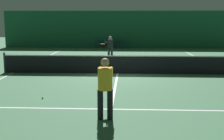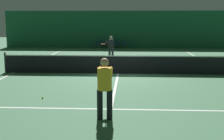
{
  "view_description": "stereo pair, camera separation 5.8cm",
  "coord_description": "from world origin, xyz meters",
  "px_view_note": "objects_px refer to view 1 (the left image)",
  "views": [
    {
      "loc": [
        0.51,
        -15.9,
        2.85
      ],
      "look_at": [
        -0.04,
        -4.9,
        1.01
      ],
      "focal_mm": 50.0,
      "sensor_mm": 36.0,
      "label": 1
    },
    {
      "loc": [
        0.57,
        -15.89,
        2.85
      ],
      "look_at": [
        -0.04,
        -4.9,
        1.01
      ],
      "focal_mm": 50.0,
      "sensor_mm": 36.0,
      "label": 2
    }
  ],
  "objects_px": {
    "tennis_net": "(118,64)",
    "player_near": "(105,84)",
    "courtside_chair_0": "(97,43)",
    "courtside_chair_4": "(123,43)",
    "courtside_chair_1": "(103,43)",
    "player_far": "(110,46)",
    "courtside_chair_2": "(110,43)",
    "courtside_chair_3": "(116,43)",
    "tennis_ball": "(43,98)"
  },
  "relations": [
    {
      "from": "tennis_net",
      "to": "player_far",
      "type": "xyz_separation_m",
      "value": [
        -0.73,
        5.7,
        0.43
      ]
    },
    {
      "from": "tennis_net",
      "to": "courtside_chair_0",
      "type": "bearing_deg",
      "value": 100.17
    },
    {
      "from": "tennis_net",
      "to": "courtside_chair_1",
      "type": "bearing_deg",
      "value": 97.6
    },
    {
      "from": "courtside_chair_1",
      "to": "courtside_chair_2",
      "type": "xyz_separation_m",
      "value": [
        0.63,
        0.0,
        0.0
      ]
    },
    {
      "from": "courtside_chair_2",
      "to": "courtside_chair_3",
      "type": "xyz_separation_m",
      "value": [
        0.63,
        0.0,
        0.0
      ]
    },
    {
      "from": "courtside_chair_2",
      "to": "player_far",
      "type": "bearing_deg",
      "value": 3.36
    },
    {
      "from": "tennis_net",
      "to": "courtside_chair_1",
      "type": "xyz_separation_m",
      "value": [
        -1.82,
        13.66,
        -0.03
      ]
    },
    {
      "from": "player_far",
      "to": "courtside_chair_1",
      "type": "xyz_separation_m",
      "value": [
        -1.1,
        7.95,
        -0.45
      ]
    },
    {
      "from": "player_far",
      "to": "tennis_ball",
      "type": "height_order",
      "value": "player_far"
    },
    {
      "from": "courtside_chair_0",
      "to": "courtside_chair_4",
      "type": "height_order",
      "value": "same"
    },
    {
      "from": "courtside_chair_0",
      "to": "courtside_chair_2",
      "type": "relative_size",
      "value": 1.0
    },
    {
      "from": "player_near",
      "to": "courtside_chair_0",
      "type": "xyz_separation_m",
      "value": [
        -2.34,
        21.02,
        -0.54
      ]
    },
    {
      "from": "tennis_net",
      "to": "player_near",
      "type": "bearing_deg",
      "value": -90.88
    },
    {
      "from": "player_far",
      "to": "tennis_ball",
      "type": "xyz_separation_m",
      "value": [
        -1.78,
        -10.95,
        -0.91
      ]
    },
    {
      "from": "courtside_chair_1",
      "to": "tennis_ball",
      "type": "xyz_separation_m",
      "value": [
        -0.69,
        -18.91,
        -0.45
      ]
    },
    {
      "from": "player_near",
      "to": "courtside_chair_0",
      "type": "bearing_deg",
      "value": 4.51
    },
    {
      "from": "tennis_ball",
      "to": "courtside_chair_4",
      "type": "bearing_deg",
      "value": 82.25
    },
    {
      "from": "player_far",
      "to": "courtside_chair_4",
      "type": "bearing_deg",
      "value": -156.95
    },
    {
      "from": "tennis_net",
      "to": "courtside_chair_2",
      "type": "distance_m",
      "value": 13.71
    },
    {
      "from": "player_near",
      "to": "courtside_chair_0",
      "type": "height_order",
      "value": "player_near"
    },
    {
      "from": "player_far",
      "to": "courtside_chair_0",
      "type": "bearing_deg",
      "value": -139.05
    },
    {
      "from": "courtside_chair_1",
      "to": "courtside_chair_4",
      "type": "height_order",
      "value": "same"
    },
    {
      "from": "tennis_net",
      "to": "courtside_chair_3",
      "type": "bearing_deg",
      "value": 92.37
    },
    {
      "from": "courtside_chair_0",
      "to": "courtside_chair_1",
      "type": "height_order",
      "value": "same"
    },
    {
      "from": "tennis_net",
      "to": "player_near",
      "type": "relative_size",
      "value": 6.82
    },
    {
      "from": "player_near",
      "to": "tennis_ball",
      "type": "relative_size",
      "value": 26.66
    },
    {
      "from": "player_far",
      "to": "courtside_chair_4",
      "type": "relative_size",
      "value": 1.92
    },
    {
      "from": "tennis_ball",
      "to": "courtside_chair_3",
      "type": "bearing_deg",
      "value": 84.12
    },
    {
      "from": "courtside_chair_1",
      "to": "player_near",
      "type": "bearing_deg",
      "value": 4.65
    },
    {
      "from": "tennis_ball",
      "to": "tennis_net",
      "type": "bearing_deg",
      "value": 64.43
    },
    {
      "from": "player_near",
      "to": "courtside_chair_0",
      "type": "relative_size",
      "value": 2.09
    },
    {
      "from": "courtside_chair_2",
      "to": "tennis_net",
      "type": "bearing_deg",
      "value": 5.0
    },
    {
      "from": "courtside_chair_0",
      "to": "courtside_chair_1",
      "type": "xyz_separation_m",
      "value": [
        0.63,
        0.0,
        0.0
      ]
    },
    {
      "from": "courtside_chair_0",
      "to": "tennis_net",
      "type": "bearing_deg",
      "value": 10.17
    },
    {
      "from": "player_near",
      "to": "courtside_chair_4",
      "type": "distance_m",
      "value": 21.03
    },
    {
      "from": "courtside_chair_1",
      "to": "courtside_chair_4",
      "type": "xyz_separation_m",
      "value": [
        1.89,
        0.0,
        0.0
      ]
    },
    {
      "from": "player_near",
      "to": "player_far",
      "type": "bearing_deg",
      "value": 0.85
    },
    {
      "from": "player_near",
      "to": "courtside_chair_1",
      "type": "bearing_deg",
      "value": 2.82
    },
    {
      "from": "courtside_chair_2",
      "to": "courtside_chair_3",
      "type": "relative_size",
      "value": 1.0
    },
    {
      "from": "player_near",
      "to": "player_far",
      "type": "xyz_separation_m",
      "value": [
        -0.61,
        13.07,
        -0.09
      ]
    },
    {
      "from": "tennis_net",
      "to": "courtside_chair_4",
      "type": "relative_size",
      "value": 14.29
    },
    {
      "from": "courtside_chair_2",
      "to": "tennis_ball",
      "type": "xyz_separation_m",
      "value": [
        -1.32,
        -18.91,
        -0.45
      ]
    },
    {
      "from": "courtside_chair_0",
      "to": "courtside_chair_4",
      "type": "xyz_separation_m",
      "value": [
        2.51,
        0.0,
        0.0
      ]
    },
    {
      "from": "tennis_net",
      "to": "courtside_chair_0",
      "type": "distance_m",
      "value": 13.88
    },
    {
      "from": "player_far",
      "to": "courtside_chair_0",
      "type": "height_order",
      "value": "player_far"
    },
    {
      "from": "player_far",
      "to": "courtside_chair_2",
      "type": "xyz_separation_m",
      "value": [
        -0.47,
        7.95,
        -0.45
      ]
    },
    {
      "from": "player_far",
      "to": "courtside_chair_3",
      "type": "distance_m",
      "value": 7.97
    },
    {
      "from": "courtside_chair_2",
      "to": "tennis_ball",
      "type": "height_order",
      "value": "courtside_chair_2"
    },
    {
      "from": "courtside_chair_3",
      "to": "tennis_ball",
      "type": "relative_size",
      "value": 12.73
    },
    {
      "from": "tennis_net",
      "to": "courtside_chair_1",
      "type": "distance_m",
      "value": 13.78
    }
  ]
}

